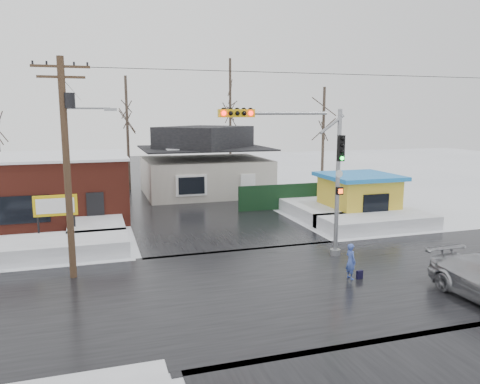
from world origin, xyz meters
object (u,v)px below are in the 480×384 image
object	(u,v)px
traffic_signal	(308,163)
pedestrian	(351,262)
kiosk	(358,196)
utility_pole	(68,156)
marquee_sign	(56,207)

from	to	relation	value
traffic_signal	pedestrian	xyz separation A→B (m)	(0.54, -3.10, -3.79)
kiosk	traffic_signal	bearing A→B (deg)	-135.16
kiosk	utility_pole	bearing A→B (deg)	-159.56
utility_pole	marquee_sign	distance (m)	6.87
traffic_signal	utility_pole	world-z (taller)	utility_pole
kiosk	pedestrian	size ratio (longest dim) A/B	3.06
utility_pole	pedestrian	size ratio (longest dim) A/B	5.99
marquee_sign	pedestrian	size ratio (longest dim) A/B	1.70
utility_pole	kiosk	xyz separation A→B (m)	(17.43, 6.49, -3.65)
kiosk	marquee_sign	bearing A→B (deg)	-178.45
marquee_sign	pedestrian	world-z (taller)	marquee_sign
utility_pole	marquee_sign	size ratio (longest dim) A/B	3.53
traffic_signal	marquee_sign	bearing A→B (deg)	150.28
pedestrian	traffic_signal	bearing A→B (deg)	4.19
utility_pole	pedestrian	distance (m)	12.29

